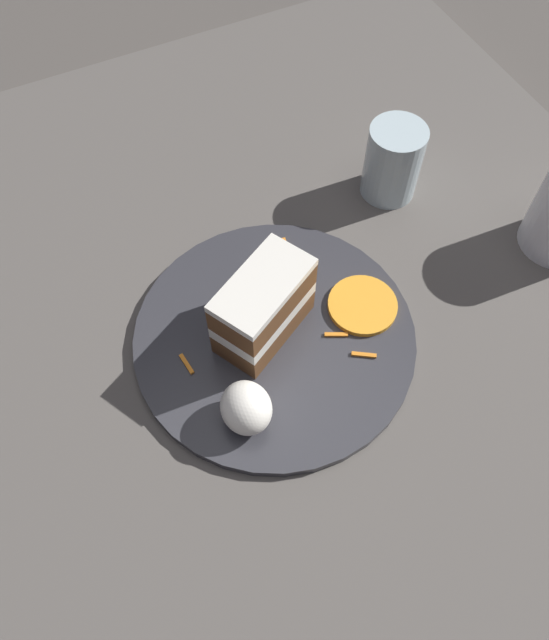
{
  "coord_description": "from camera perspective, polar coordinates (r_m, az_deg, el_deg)",
  "views": [
    {
      "loc": [
        0.31,
        -0.11,
        0.59
      ],
      "look_at": [
        0.03,
        0.02,
        0.07
      ],
      "focal_mm": 35.0,
      "sensor_mm": 36.0,
      "label": 1
    }
  ],
  "objects": [
    {
      "name": "ground_plane",
      "position": [
        0.67,
        -2.6,
        -1.97
      ],
      "size": [
        6.0,
        6.0,
        0.0
      ],
      "primitive_type": "plane",
      "color": "#4C4742",
      "rests_on": "ground"
    },
    {
      "name": "dining_table",
      "position": [
        0.66,
        -2.65,
        -1.37
      ],
      "size": [
        0.96,
        0.99,
        0.03
      ],
      "primitive_type": "cube",
      "color": "#56514C",
      "rests_on": "ground"
    },
    {
      "name": "orange_garnish",
      "position": [
        0.65,
        8.05,
        1.35
      ],
      "size": [
        0.07,
        0.07,
        0.01
      ],
      "primitive_type": "cylinder",
      "color": "orange",
      "rests_on": "plate"
    },
    {
      "name": "drinking_glass",
      "position": [
        0.75,
        10.69,
        13.69
      ],
      "size": [
        0.06,
        0.06,
        0.09
      ],
      "color": "silver",
      "rests_on": "dining_table"
    },
    {
      "name": "cream_dollop",
      "position": [
        0.57,
        -2.6,
        -8.02
      ],
      "size": [
        0.05,
        0.05,
        0.05
      ],
      "primitive_type": "ellipsoid",
      "color": "white",
      "rests_on": "plate"
    },
    {
      "name": "cake_slice",
      "position": [
        0.6,
        -1.03,
        1.21
      ],
      "size": [
        0.1,
        0.12,
        0.08
      ],
      "rotation": [
        0.0,
        0.0,
        0.5
      ],
      "color": "brown",
      "rests_on": "plate"
    },
    {
      "name": "plate",
      "position": [
        0.64,
        0.0,
        -1.58
      ],
      "size": [
        0.29,
        0.29,
        0.01
      ],
      "primitive_type": "cylinder",
      "color": "#333338",
      "rests_on": "dining_table"
    },
    {
      "name": "carrot_shreds_scatter",
      "position": [
        0.64,
        1.78,
        -0.56
      ],
      "size": [
        0.17,
        0.18,
        0.0
      ],
      "color": "orange",
      "rests_on": "plate"
    }
  ]
}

